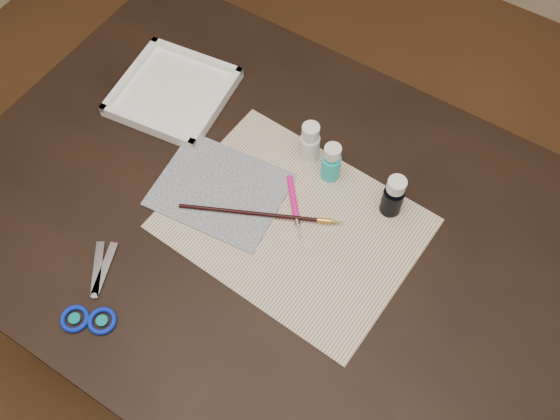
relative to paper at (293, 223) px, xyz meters
The scene contains 11 objects.
ground 0.76m from the paper, 149.09° to the right, with size 3.50×3.50×0.02m, color #422614.
table 0.38m from the paper, 149.09° to the right, with size 1.30×0.90×0.75m, color black.
paper is the anchor object (origin of this frame).
canvas 0.16m from the paper, behind, with size 0.25×0.20×0.00m, color #121A33.
paint_bottle_white 0.17m from the paper, 110.45° to the left, with size 0.04×0.04×0.10m, color white.
paint_bottle_cyan 0.14m from the paper, 88.56° to the left, with size 0.04×0.04×0.09m, color #1EC6C7.
paint_bottle_navy 0.20m from the paper, 42.27° to the left, with size 0.04×0.04×0.10m, color black.
paintbrush 0.06m from the paper, 160.56° to the right, with size 0.32×0.01×0.01m, color black, non-canonical shape.
craft_knife 0.03m from the paper, 115.74° to the left, with size 0.15×0.01×0.01m, color #EB0F83, non-canonical shape.
scissors 0.39m from the paper, 127.06° to the right, with size 0.20×0.10×0.01m, color silver, non-canonical shape.
palette_tray 0.41m from the paper, 161.65° to the left, with size 0.23×0.23×0.03m, color white.
Camera 1 is at (0.32, -0.49, 1.81)m, focal length 40.00 mm.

